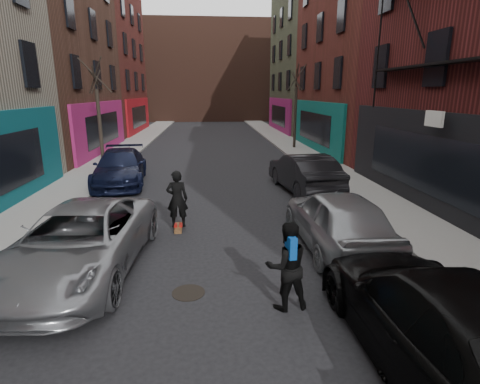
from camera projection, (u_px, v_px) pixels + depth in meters
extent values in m
cube|color=gray|center=(140.00, 140.00, 32.88)|extent=(2.50, 84.00, 0.13)
cube|color=gray|center=(280.00, 138.00, 33.89)|extent=(2.50, 84.00, 0.13)
cube|color=#4A2A20|center=(477.00, 13.00, 18.95)|extent=(12.00, 56.00, 16.00)
cube|color=#47281E|center=(208.00, 72.00, 56.62)|extent=(40.00, 10.00, 14.00)
imported|color=gray|center=(80.00, 241.00, 8.67)|extent=(2.97, 5.80, 1.57)
imported|color=black|center=(120.00, 167.00, 17.22)|extent=(2.75, 5.55, 1.55)
imported|color=black|center=(441.00, 321.00, 5.60)|extent=(2.31, 5.58, 1.61)
imported|color=#95999D|center=(338.00, 219.00, 10.02)|extent=(2.06, 4.90, 1.66)
imported|color=black|center=(304.00, 172.00, 15.92)|extent=(2.31, 5.12, 1.63)
cube|color=brown|center=(178.00, 228.00, 11.61)|extent=(0.24, 0.81, 0.10)
imported|color=black|center=(177.00, 199.00, 11.37)|extent=(0.66, 0.44, 1.77)
imported|color=black|center=(287.00, 266.00, 7.20)|extent=(0.95, 0.79, 1.77)
cube|color=#0B43A0|center=(291.00, 247.00, 6.91)|extent=(0.18, 0.32, 0.42)
cylinder|color=black|center=(188.00, 293.00, 7.94)|extent=(0.73, 0.73, 0.01)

